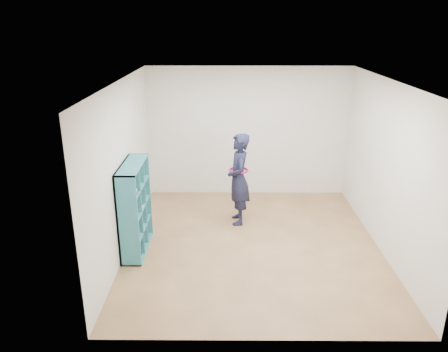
{
  "coord_description": "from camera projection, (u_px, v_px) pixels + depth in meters",
  "views": [
    {
      "loc": [
        -0.43,
        -6.28,
        3.42
      ],
      "look_at": [
        -0.47,
        0.3,
        1.07
      ],
      "focal_mm": 35.0,
      "sensor_mm": 36.0,
      "label": 1
    }
  ],
  "objects": [
    {
      "name": "wall_front",
      "position": [
        268.0,
        238.0,
        4.5
      ],
      "size": [
        4.0,
        0.02,
        2.6
      ],
      "primitive_type": "cube",
      "color": "beige",
      "rests_on": "floor"
    },
    {
      "name": "smartphone",
      "position": [
        230.0,
        172.0,
        7.61
      ],
      "size": [
        0.04,
        0.09,
        0.14
      ],
      "rotation": [
        0.24,
        0.0,
        0.32
      ],
      "color": "silver",
      "rests_on": "person"
    },
    {
      "name": "wall_right",
      "position": [
        387.0,
        169.0,
        6.61
      ],
      "size": [
        0.02,
        4.5,
        2.6
      ],
      "primitive_type": "cube",
      "color": "beige",
      "rests_on": "floor"
    },
    {
      "name": "bookshelf",
      "position": [
        133.0,
        209.0,
        6.68
      ],
      "size": [
        0.31,
        1.06,
        1.42
      ],
      "color": "teal",
      "rests_on": "floor"
    },
    {
      "name": "ceiling",
      "position": [
        257.0,
        81.0,
        6.18
      ],
      "size": [
        4.5,
        4.5,
        0.0
      ],
      "primitive_type": "plane",
      "color": "white",
      "rests_on": "wall_back"
    },
    {
      "name": "floor",
      "position": [
        253.0,
        244.0,
        7.06
      ],
      "size": [
        4.5,
        4.5,
        0.0
      ],
      "primitive_type": "plane",
      "color": "brown",
      "rests_on": "ground"
    },
    {
      "name": "wall_back",
      "position": [
        248.0,
        132.0,
        8.74
      ],
      "size": [
        4.0,
        0.02,
        2.6
      ],
      "primitive_type": "cube",
      "color": "beige",
      "rests_on": "floor"
    },
    {
      "name": "person",
      "position": [
        239.0,
        179.0,
        7.58
      ],
      "size": [
        0.44,
        0.62,
        1.63
      ],
      "rotation": [
        0.0,
        0.0,
        -1.49
      ],
      "color": "black",
      "rests_on": "floor"
    },
    {
      "name": "wall_left",
      "position": [
        124.0,
        168.0,
        6.63
      ],
      "size": [
        0.02,
        4.5,
        2.6
      ],
      "primitive_type": "cube",
      "color": "beige",
      "rests_on": "floor"
    }
  ]
}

